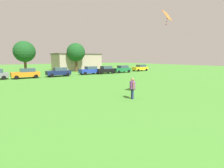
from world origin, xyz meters
The scene contains 12 objects.
ground_plane centered at (0.00, 30.00, 0.00)m, with size 160.00×160.00×0.00m, color #42842D.
adult_bystander centered at (6.89, 11.97, 1.05)m, with size 0.54×0.77×1.77m.
kite centered at (9.49, 10.80, 6.76)m, with size 1.29×0.90×1.11m.
parked_car_orange_2 centered at (2.32, 33.64, 0.86)m, with size 4.30×2.02×1.68m.
parked_car_navy_3 centered at (7.86, 33.47, 0.86)m, with size 4.30×2.02×1.68m.
parked_car_blue_4 centered at (14.67, 34.07, 0.86)m, with size 4.30×2.02×1.68m.
parked_car_black_5 centered at (18.17, 33.52, 0.86)m, with size 4.30×2.02×1.68m.
parked_car_green_6 centered at (22.84, 33.54, 0.86)m, with size 4.30×2.02×1.68m.
parked_car_yellow_7 centered at (30.13, 34.91, 0.86)m, with size 4.30×2.02×1.68m.
tree_right centered at (3.83, 43.21, 4.74)m, with size 4.51×4.51×7.03m.
tree_far_right centered at (15.54, 43.00, 4.83)m, with size 4.59×4.59×7.15m.
house_left centered at (17.80, 47.84, 2.33)m, with size 12.61×7.55×4.64m.
Camera 1 is at (-2.80, 1.16, 3.38)m, focal length 28.17 mm.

